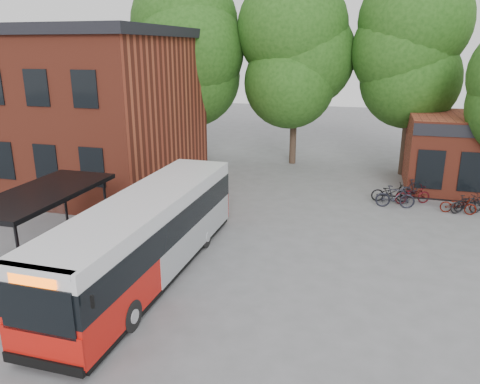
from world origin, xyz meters
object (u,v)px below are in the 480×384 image
(bus_shelter, at_px, (46,230))
(bicycle_0, at_px, (390,192))
(bicycle_4, at_px, (458,205))
(bicycle_5, at_px, (466,204))
(bicycle_2, at_px, (413,194))
(bicycle_6, at_px, (469,203))
(city_bus, at_px, (148,237))
(bicycle_3, at_px, (416,189))
(bicycle_1, at_px, (395,197))

(bus_shelter, xyz_separation_m, bicycle_0, (11.66, 11.17, -0.96))
(bicycle_4, distance_m, bicycle_5, 0.37)
(bicycle_2, bearing_deg, bicycle_4, -139.52)
(bicycle_5, height_order, bicycle_6, bicycle_5)
(bicycle_6, bearing_deg, city_bus, 107.58)
(city_bus, height_order, bicycle_5, city_bus)
(bicycle_3, bearing_deg, bicycle_0, 98.69)
(bicycle_3, height_order, bicycle_4, bicycle_3)
(bicycle_0, bearing_deg, bicycle_1, -176.56)
(bicycle_2, height_order, bicycle_6, bicycle_2)
(bicycle_2, height_order, bicycle_3, bicycle_3)
(city_bus, bearing_deg, bicycle_4, 41.07)
(bicycle_0, xyz_separation_m, bicycle_1, (0.21, -0.93, 0.07))
(bus_shelter, bearing_deg, bicycle_2, 41.15)
(bicycle_0, distance_m, bicycle_5, 3.53)
(bicycle_1, height_order, bicycle_6, bicycle_1)
(bicycle_1, relative_size, bicycle_5, 1.21)
(bus_shelter, distance_m, bicycle_4, 17.90)
(city_bus, bearing_deg, bicycle_0, 52.99)
(bicycle_0, distance_m, bicycle_4, 3.21)
(bicycle_3, height_order, bicycle_5, bicycle_3)
(bicycle_2, height_order, bicycle_5, bicycle_2)
(bus_shelter, relative_size, bicycle_0, 3.78)
(bus_shelter, relative_size, bicycle_1, 3.79)
(bicycle_2, bearing_deg, bicycle_3, -38.09)
(bicycle_1, height_order, bicycle_2, bicycle_1)
(bicycle_3, relative_size, bicycle_6, 1.10)
(bicycle_4, bearing_deg, city_bus, 134.84)
(bicycle_1, xyz_separation_m, bicycle_6, (3.39, 0.39, -0.13))
(bicycle_1, xyz_separation_m, bicycle_2, (0.86, 0.89, -0.08))
(bicycle_5, bearing_deg, bicycle_6, -48.56)
(bicycle_1, distance_m, bicycle_5, 3.19)
(city_bus, distance_m, bicycle_1, 12.79)
(city_bus, bearing_deg, bicycle_5, 40.44)
(bicycle_3, height_order, bicycle_6, bicycle_3)
(bicycle_3, xyz_separation_m, bicycle_5, (2.11, -1.72, -0.07))
(bus_shelter, bearing_deg, bicycle_4, 34.63)
(bicycle_5, xyz_separation_m, bicycle_6, (0.20, 0.39, -0.04))
(bicycle_1, bearing_deg, bus_shelter, 127.53)
(bicycle_0, xyz_separation_m, bicycle_3, (1.29, 0.79, 0.05))
(bicycle_1, bearing_deg, bicycle_2, -47.30)
(bus_shelter, height_order, bicycle_3, bus_shelter)
(bicycle_5, relative_size, bicycle_6, 0.95)
(city_bus, bearing_deg, bus_shelter, -170.80)
(city_bus, relative_size, bicycle_5, 7.19)
(city_bus, xyz_separation_m, bicycle_5, (11.51, 9.69, -0.94))
(bus_shelter, xyz_separation_m, bicycle_2, (12.73, 11.13, -0.98))
(city_bus, relative_size, bicycle_4, 6.94)
(bicycle_0, distance_m, bicycle_1, 0.96)
(city_bus, relative_size, bicycle_2, 6.10)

